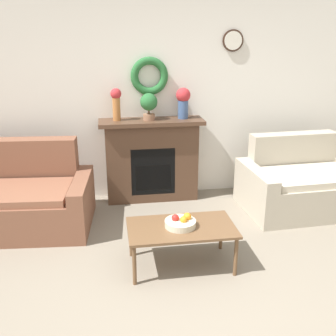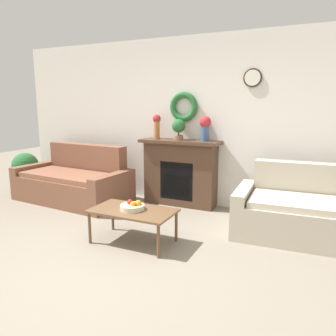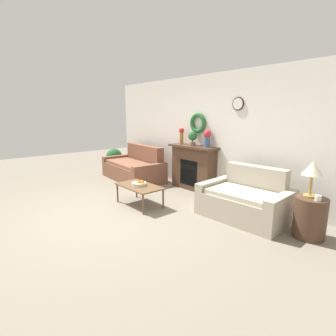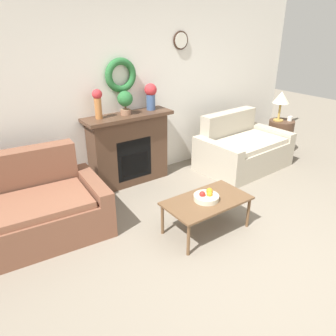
# 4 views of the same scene
# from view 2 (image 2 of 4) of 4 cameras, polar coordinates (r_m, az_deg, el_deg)

# --- Properties ---
(ground_plane) EXTENTS (16.00, 16.00, 0.00)m
(ground_plane) POSITION_cam_2_polar(r_m,az_deg,el_deg) (3.45, -12.50, -17.70)
(ground_plane) COLOR gray
(wall_back) EXTENTS (6.80, 0.16, 2.70)m
(wall_back) POSITION_cam_2_polar(r_m,az_deg,el_deg) (5.40, 4.51, 8.00)
(wall_back) COLOR white
(wall_back) RESTS_ON ground_plane
(fireplace) EXTENTS (1.32, 0.41, 1.08)m
(fireplace) POSITION_cam_2_polar(r_m,az_deg,el_deg) (5.37, 2.14, -0.75)
(fireplace) COLOR #4C3323
(fireplace) RESTS_ON ground_plane
(couch_left) EXTENTS (2.03, 1.15, 0.94)m
(couch_left) POSITION_cam_2_polar(r_m,az_deg,el_deg) (5.90, -15.98, -2.33)
(couch_left) COLOR brown
(couch_left) RESTS_ON ground_plane
(loveseat_right) EXTENTS (1.53, 1.04, 0.89)m
(loveseat_right) POSITION_cam_2_polar(r_m,az_deg,el_deg) (4.47, 21.45, -7.09)
(loveseat_right) COLOR #B2A893
(loveseat_right) RESTS_ON ground_plane
(coffee_table) EXTENTS (1.00, 0.56, 0.41)m
(coffee_table) POSITION_cam_2_polar(r_m,az_deg,el_deg) (3.95, -6.14, -7.77)
(coffee_table) COLOR brown
(coffee_table) RESTS_ON ground_plane
(fruit_bowl) EXTENTS (0.29, 0.29, 0.12)m
(fruit_bowl) POSITION_cam_2_polar(r_m,az_deg,el_deg) (3.93, -6.19, -6.67)
(fruit_bowl) COLOR beige
(fruit_bowl) RESTS_ON coffee_table
(vase_on_mantel_left) EXTENTS (0.13, 0.13, 0.40)m
(vase_on_mantel_left) POSITION_cam_2_polar(r_m,az_deg,el_deg) (5.45, -1.97, 7.56)
(vase_on_mantel_left) COLOR #AD6B38
(vase_on_mantel_left) RESTS_ON fireplace
(vase_on_mantel_right) EXTENTS (0.18, 0.18, 0.39)m
(vase_on_mantel_right) POSITION_cam_2_polar(r_m,az_deg,el_deg) (5.12, 6.48, 7.19)
(vase_on_mantel_right) COLOR #3D5684
(vase_on_mantel_right) RESTS_ON fireplace
(potted_plant_on_mantel) EXTENTS (0.22, 0.22, 0.33)m
(potted_plant_on_mantel) POSITION_cam_2_polar(r_m,az_deg,el_deg) (5.26, 1.85, 7.07)
(potted_plant_on_mantel) COLOR #8E664C
(potted_plant_on_mantel) RESTS_ON fireplace
(potted_plant_floor_by_couch) EXTENTS (0.49, 0.49, 0.74)m
(potted_plant_floor_by_couch) POSITION_cam_2_polar(r_m,az_deg,el_deg) (6.74, -23.56, 0.02)
(potted_plant_floor_by_couch) COLOR #8E664C
(potted_plant_floor_by_couch) RESTS_ON ground_plane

